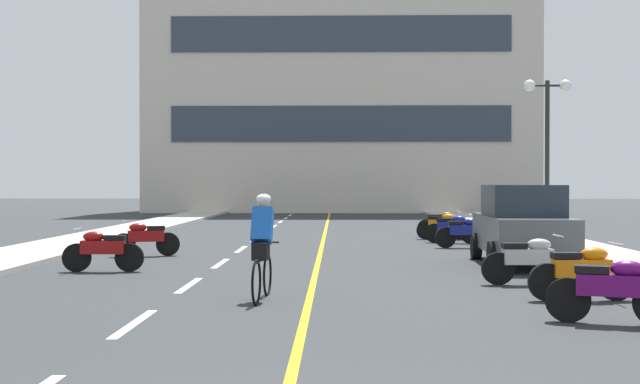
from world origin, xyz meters
name	(u,v)px	position (x,y,z in m)	size (l,w,h in m)	color
ground_plane	(315,242)	(0.00, 21.00, 0.00)	(140.00, 140.00, 0.00)	#2D3033
curb_left	(115,234)	(-7.20, 24.00, 0.06)	(2.40, 72.00, 0.12)	#B7B2A8
curb_right	(521,234)	(7.20, 24.00, 0.06)	(2.40, 72.00, 0.12)	#B7B2A8
lane_dash_1	(134,323)	(-2.00, 6.00, 0.00)	(0.14, 2.20, 0.01)	silver
lane_dash_2	(189,285)	(-2.00, 10.00, 0.00)	(0.14, 2.20, 0.01)	silver
lane_dash_3	(221,263)	(-2.00, 14.00, 0.00)	(0.14, 2.20, 0.01)	silver
lane_dash_4	(241,249)	(-2.00, 18.00, 0.00)	(0.14, 2.20, 0.01)	silver
lane_dash_5	(255,239)	(-2.00, 22.00, 0.00)	(0.14, 2.20, 0.01)	silver
lane_dash_6	(266,232)	(-2.00, 26.00, 0.00)	(0.14, 2.20, 0.01)	silver
lane_dash_7	(274,226)	(-2.00, 30.00, 0.00)	(0.14, 2.20, 0.01)	silver
lane_dash_8	(281,222)	(-2.00, 34.00, 0.00)	(0.14, 2.20, 0.01)	silver
lane_dash_9	(286,218)	(-2.00, 38.00, 0.00)	(0.14, 2.20, 0.01)	silver
lane_dash_10	(290,215)	(-2.00, 42.00, 0.00)	(0.14, 2.20, 0.01)	silver
lane_dash_11	(294,213)	(-2.00, 46.00, 0.00)	(0.14, 2.20, 0.01)	silver
centre_line_yellow	(324,235)	(0.25, 24.00, 0.00)	(0.12, 66.00, 0.01)	gold
office_building	(340,72)	(0.92, 48.46, 9.16)	(24.79, 7.03, 18.33)	beige
street_lamp_mid	(547,122)	(7.21, 20.53, 3.75)	(1.46, 0.36, 4.94)	black
parked_car_near	(522,225)	(4.89, 13.75, 0.92)	(2.06, 4.27, 1.82)	black
motorcycle_1	(613,289)	(4.32, 6.05, 0.47)	(1.66, 0.75, 0.92)	black
motorcycle_2	(582,271)	(4.57, 8.18, 0.47)	(1.70, 0.60, 0.92)	black
motorcycle_3	(529,259)	(4.19, 10.17, 0.47)	(1.70, 0.60, 0.92)	black
motorcycle_4	(102,249)	(-4.22, 12.17, 0.47)	(1.70, 0.60, 0.92)	black
motorcycle_5	(145,238)	(-4.16, 15.74, 0.47)	(1.66, 0.75, 0.92)	black
motorcycle_6	(465,232)	(4.36, 18.57, 0.47)	(1.70, 0.60, 0.92)	black
motorcycle_7	(453,228)	(4.27, 20.43, 0.47)	(1.66, 0.74, 0.92)	black
motorcycle_8	(443,225)	(4.18, 21.99, 0.47)	(1.68, 0.65, 0.92)	black
motorcycle_9	(442,223)	(4.35, 23.53, 0.47)	(1.70, 0.60, 0.92)	black
cyclist_rider	(262,244)	(-0.50, 8.21, 0.89)	(0.42, 1.77, 1.71)	black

